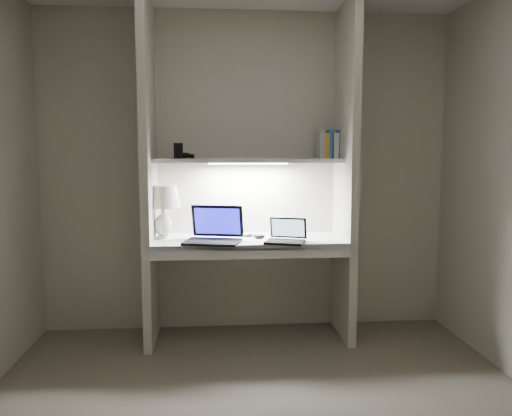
{
  "coord_description": "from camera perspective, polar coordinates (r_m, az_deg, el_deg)",
  "views": [
    {
      "loc": [
        -0.25,
        -2.46,
        1.41
      ],
      "look_at": [
        0.04,
        1.05,
        1.02
      ],
      "focal_mm": 35.0,
      "sensor_mm": 36.0,
      "label": 1
    }
  ],
  "objects": [
    {
      "name": "shelf",
      "position": [
        3.79,
        -0.92,
        5.45
      ],
      "size": [
        1.4,
        0.36,
        0.03
      ],
      "primitive_type": "cube",
      "color": "silver",
      "rests_on": "back_wall"
    },
    {
      "name": "laptop_main",
      "position": [
        3.61,
        -4.79,
        -2.96
      ],
      "size": [
        0.45,
        0.41,
        0.26
      ],
      "rotation": [
        0.0,
        0.0,
        -0.24
      ],
      "color": "black",
      "rests_on": "desk"
    },
    {
      "name": "strip_light",
      "position": [
        3.79,
        -0.92,
        5.11
      ],
      "size": [
        0.6,
        0.04,
        0.02
      ],
      "primitive_type": "cube",
      "color": "white",
      "rests_on": "shelf"
    },
    {
      "name": "cable_coil",
      "position": [
        3.84,
        -0.51,
        -3.15
      ],
      "size": [
        0.11,
        0.11,
        0.01
      ],
      "primitive_type": "torus",
      "rotation": [
        0.0,
        0.0,
        -0.2
      ],
      "color": "black",
      "rests_on": "desk"
    },
    {
      "name": "desk",
      "position": [
        3.75,
        -0.81,
        -3.78
      ],
      "size": [
        1.4,
        0.55,
        0.04
      ],
      "primitive_type": "cube",
      "color": "white",
      "rests_on": "alcove_panel_left"
    },
    {
      "name": "speaker",
      "position": [
        3.88,
        2.42,
        -2.09
      ],
      "size": [
        0.12,
        0.1,
        0.14
      ],
      "primitive_type": "cube",
      "rotation": [
        0.0,
        0.0,
        0.38
      ],
      "color": "silver",
      "rests_on": "desk"
    },
    {
      "name": "laptop_netbook",
      "position": [
        3.58,
        3.46,
        -3.29
      ],
      "size": [
        0.33,
        0.31,
        0.17
      ],
      "rotation": [
        0.0,
        0.0,
        -0.35
      ],
      "color": "black",
      "rests_on": "desk"
    },
    {
      "name": "shelf_box",
      "position": [
        3.8,
        -8.87,
        6.47
      ],
      "size": [
        0.07,
        0.05,
        0.12
      ],
      "primitive_type": "cube",
      "rotation": [
        0.0,
        0.0,
        0.07
      ],
      "color": "black",
      "rests_on": "shelf"
    },
    {
      "name": "sticky_note",
      "position": [
        3.69,
        -10.72,
        -3.73
      ],
      "size": [
        0.09,
        0.09,
        0.0
      ],
      "primitive_type": "cube",
      "rotation": [
        0.0,
        0.0,
        0.21
      ],
      "color": "#F3F834",
      "rests_on": "desk"
    },
    {
      "name": "book_row",
      "position": [
        3.92,
        8.57,
        7.14
      ],
      "size": [
        0.21,
        0.15,
        0.22
      ],
      "color": "silver",
      "rests_on": "shelf"
    },
    {
      "name": "desk_apron",
      "position": [
        3.5,
        -0.52,
        -5.02
      ],
      "size": [
        1.46,
        0.03,
        0.1
      ],
      "primitive_type": "cube",
      "color": "silver",
      "rests_on": "desk"
    },
    {
      "name": "alcove_panel_right",
      "position": [
        3.81,
        10.22,
        3.85
      ],
      "size": [
        0.06,
        0.55,
        2.5
      ],
      "primitive_type": "cube",
      "color": "beige",
      "rests_on": "floor"
    },
    {
      "name": "alcove_panel_left",
      "position": [
        3.72,
        -12.15,
        3.75
      ],
      "size": [
        0.06,
        0.55,
        2.5
      ],
      "primitive_type": "cube",
      "color": "beige",
      "rests_on": "floor"
    },
    {
      "name": "mouse",
      "position": [
        3.73,
        0.39,
        -3.28
      ],
      "size": [
        0.09,
        0.06,
        0.03
      ],
      "primitive_type": "ellipsoid",
      "rotation": [
        0.0,
        0.0,
        -0.05
      ],
      "color": "black",
      "rests_on": "desk"
    },
    {
      "name": "table_lamp",
      "position": [
        3.78,
        -10.61,
        0.6
      ],
      "size": [
        0.27,
        0.27,
        0.4
      ],
      "color": "white",
      "rests_on": "desk"
    },
    {
      "name": "shelf_gadget",
      "position": [
        3.82,
        -8.12,
        5.96
      ],
      "size": [
        0.1,
        0.08,
        0.04
      ],
      "primitive_type": "ellipsoid",
      "rotation": [
        0.0,
        0.0,
        0.04
      ],
      "color": "black",
      "rests_on": "shelf"
    },
    {
      "name": "back_wall",
      "position": [
        3.97,
        -1.09,
        4.04
      ],
      "size": [
        3.2,
        0.01,
        2.5
      ],
      "primitive_type": "cube",
      "color": "beige",
      "rests_on": "floor"
    }
  ]
}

